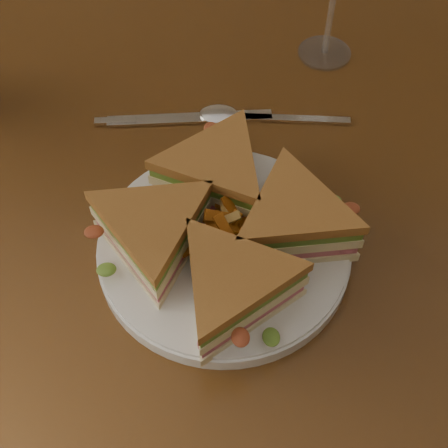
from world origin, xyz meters
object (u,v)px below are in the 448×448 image
object	(u,v)px
plate	(224,248)
knife	(178,119)
table	(203,248)
spoon	(237,116)
sandwich_wedges	(224,227)

from	to	relation	value
plate	knife	world-z (taller)	plate
table	plate	bearing A→B (deg)	-68.71
spoon	knife	distance (m)	0.07
table	knife	bearing A→B (deg)	105.04
table	spoon	bearing A→B (deg)	72.17
sandwich_wedges	plate	bearing A→B (deg)	0.00
spoon	knife	size ratio (longest dim) A/B	0.85
plate	spoon	xyz separation A→B (m)	(0.01, 0.20, -0.00)
table	spoon	world-z (taller)	spoon
sandwich_wedges	spoon	xyz separation A→B (m)	(0.01, 0.20, -0.04)
table	plate	world-z (taller)	plate
sandwich_wedges	knife	xyz separation A→B (m)	(-0.06, 0.19, -0.04)
table	sandwich_wedges	xyz separation A→B (m)	(0.03, -0.07, 0.14)
plate	knife	size ratio (longest dim) A/B	1.20
table	knife	distance (m)	0.16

